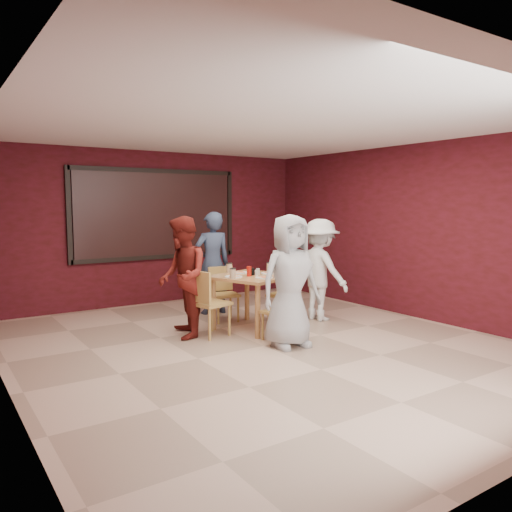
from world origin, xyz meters
TOP-DOWN VIEW (x-y plane):
  - floor at (0.00, 0.00)m, footprint 7.00×7.00m
  - window_blinds at (0.00, 3.45)m, footprint 3.00×0.02m
  - dining_table at (0.38, 0.86)m, footprint 1.28×1.28m
  - chair_front at (0.34, 0.05)m, footprint 0.45×0.45m
  - chair_back at (0.30, 1.57)m, footprint 0.47×0.47m
  - chair_left at (-0.41, 0.81)m, footprint 0.54×0.54m
  - chair_right at (1.10, 0.97)m, footprint 0.54×0.54m
  - diner_front at (0.27, -0.19)m, footprint 0.88×0.62m
  - diner_back at (0.40, 2.09)m, footprint 0.68×0.49m
  - diner_left at (-0.67, 0.99)m, footprint 0.87×0.98m
  - diner_right at (1.59, 0.73)m, footprint 0.71×1.10m

SIDE VIEW (x-z plane):
  - floor at x=0.00m, z-range 0.00..0.00m
  - chair_front at x=0.34m, z-range 0.05..0.84m
  - chair_back at x=0.30m, z-range 0.06..0.90m
  - chair_right at x=1.10m, z-range 0.06..0.91m
  - chair_left at x=-0.41m, z-range 0.06..0.99m
  - dining_table at x=0.38m, z-range 0.22..1.17m
  - diner_right at x=1.59m, z-range 0.00..1.60m
  - diner_left at x=-0.67m, z-range 0.00..1.68m
  - diner_back at x=0.40m, z-range 0.00..1.71m
  - diner_front at x=0.27m, z-range 0.00..1.71m
  - window_blinds at x=0.00m, z-range 0.90..2.40m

